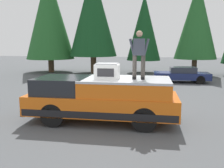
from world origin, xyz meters
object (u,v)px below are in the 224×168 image
object	(u,v)px
person_on_truck_bed	(139,54)
parked_car_navy	(182,75)
pickup_truck	(102,99)
compressor_unit	(107,71)

from	to	relation	value
person_on_truck_bed	parked_car_navy	xyz separation A→B (m)	(10.19, -2.78, -1.97)
person_on_truck_bed	pickup_truck	bearing A→B (deg)	88.19
person_on_truck_bed	parked_car_navy	size ratio (longest dim) A/B	0.41
pickup_truck	compressor_unit	world-z (taller)	compressor_unit
person_on_truck_bed	compressor_unit	bearing A→B (deg)	96.66
compressor_unit	person_on_truck_bed	size ratio (longest dim) A/B	0.50
parked_car_navy	person_on_truck_bed	bearing A→B (deg)	164.75
person_on_truck_bed	parked_car_navy	bearing A→B (deg)	-15.25
parked_car_navy	pickup_truck	bearing A→B (deg)	157.92
compressor_unit	person_on_truck_bed	bearing A→B (deg)	-83.34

